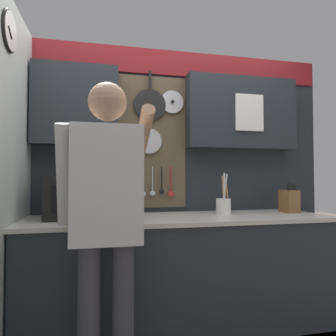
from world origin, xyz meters
TOP-DOWN VIEW (x-y plane):
  - base_cabinet_counter at (0.00, -0.00)m, footprint 2.28×0.67m
  - back_wall_unit at (0.02, 0.30)m, footprint 2.85×0.22m
  - microwave at (-0.73, 0.06)m, footprint 0.49×0.36m
  - knife_block at (0.97, 0.06)m, footprint 0.11×0.15m
  - utensil_crock at (0.37, 0.06)m, footprint 0.12×0.12m
  - person at (-0.56, -0.54)m, footprint 0.54×0.64m

SIDE VIEW (x-z plane):
  - base_cabinet_counter at x=0.00m, z-range 0.00..0.91m
  - utensil_crock at x=0.37m, z-range 0.82..1.16m
  - knife_block at x=0.97m, z-range 0.88..1.14m
  - person at x=-0.56m, z-range 0.17..1.91m
  - microwave at x=-0.73m, z-range 0.91..1.22m
  - back_wall_unit at x=0.02m, z-range 0.27..2.59m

